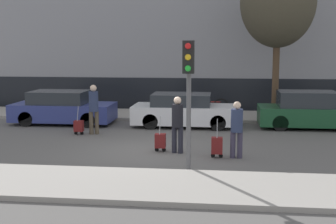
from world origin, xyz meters
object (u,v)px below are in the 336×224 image
Objects in this scene: pedestrian_left at (94,106)px; parked_car_2 at (310,111)px; trolley_left at (79,126)px; bare_tree_near_crossing at (278,2)px; trolley_right at (217,146)px; parked_bicycle at (209,106)px; parked_car_1 at (185,111)px; trolley_center at (160,141)px; pedestrian_center at (177,121)px; traffic_light at (189,79)px; pedestrian_right at (237,126)px; parked_car_0 at (63,108)px.

parked_car_2 is at bearing -2.20° from pedestrian_left.
trolley_left is 9.55m from bare_tree_near_crossing.
pedestrian_left is 5.50m from trolley_right.
parked_bicycle is (4.02, 4.70, -0.54)m from pedestrian_left.
parked_car_1 is at bearing 15.28° from pedestrian_left.
parked_car_1 is 3.84× the size of trolley_center.
traffic_light is at bearing -63.57° from pedestrian_center.
trolley_left is (-0.52, -0.17, -0.72)m from pedestrian_left.
pedestrian_left is 1.06× the size of pedestrian_center.
bare_tree_near_crossing reaches higher than pedestrian_center.
trolley_center is at bearing 161.31° from trolley_right.
pedestrian_left is at bearing -164.45° from parked_car_2.
trolley_left is 0.32× the size of traffic_light.
bare_tree_near_crossing is (1.78, 6.85, 4.05)m from pedestrian_right.
trolley_center is 8.81m from bare_tree_near_crossing.
trolley_right reaches higher than trolley_center.
pedestrian_left reaches higher than parked_bicycle.
parked_bicycle reaches higher than trolley_left.
pedestrian_right is at bearing -49.11° from pedestrian_left.
parked_car_1 reaches higher than parked_bicycle.
pedestrian_right reaches higher than parked_car_0.
parked_car_0 is 2.85m from pedestrian_left.
parked_car_1 is 7.09m from traffic_light.
trolley_right is 8.60m from bare_tree_near_crossing.
parked_bicycle is (-1.02, 7.77, -0.43)m from pedestrian_right.
pedestrian_right is at bearing -27.56° from trolley_left.
pedestrian_right is (5.04, -3.07, -0.11)m from pedestrian_left.
trolley_center is at bearing -94.53° from parked_car_1.
trolley_center is (-0.36, -4.55, -0.29)m from parked_car_1.
trolley_left is at bearing -179.93° from pedestrian_left.
parked_bicycle is (1.25, 7.21, 0.16)m from trolley_center.
trolley_left is 4.61m from pedestrian_center.
pedestrian_left is (-7.99, -2.22, 0.36)m from parked_car_2.
pedestrian_center is at bearing -42.19° from parked_car_0.
parked_car_1 is 4.28m from trolley_left.
traffic_light reaches higher than trolley_right.
pedestrian_center is at bearing -32.87° from trolley_left.
parked_car_2 is 3.80× the size of trolley_left.
bare_tree_near_crossing is (2.80, -0.92, 4.48)m from parked_bicycle.
trolley_right is (4.49, -3.10, -0.67)m from pedestrian_left.
trolley_left is 6.66m from parked_bicycle.
pedestrian_center is 0.51× the size of traffic_light.
pedestrian_left is 1.10× the size of pedestrian_right.
pedestrian_right is at bearing -36.58° from parked_car_0.
pedestrian_left is (1.91, -2.08, 0.39)m from parked_car_0.
parked_car_1 is 4.70m from pedestrian_center.
trolley_center is 2.41m from pedestrian_right.
parked_bicycle is (4.55, 4.87, 0.18)m from trolley_left.
parked_car_1 is 5.32m from trolley_right.
parked_car_2 is 8.85m from trolley_left.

